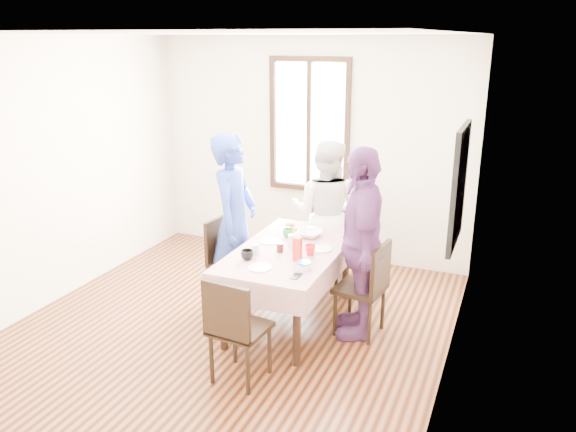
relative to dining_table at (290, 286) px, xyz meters
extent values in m
plane|color=black|center=(-0.48, -0.43, -0.38)|extent=(4.50, 4.50, 0.00)
plane|color=beige|center=(-0.48, 1.82, 0.98)|extent=(4.00, 0.00, 4.00)
plane|color=beige|center=(1.52, -0.43, 0.98)|extent=(0.00, 4.50, 4.50)
cube|color=black|center=(-0.48, 1.80, 1.27)|extent=(1.02, 0.06, 1.62)
cube|color=white|center=(-0.48, 1.81, 1.27)|extent=(0.90, 0.02, 1.50)
cube|color=red|center=(1.50, -0.13, 1.18)|extent=(0.04, 0.76, 0.96)
cube|color=black|center=(0.00, 0.00, 0.00)|extent=(0.82, 1.53, 0.75)
cube|color=#57060C|center=(0.00, 0.00, 0.38)|extent=(0.94, 1.65, 0.01)
cube|color=black|center=(-0.68, 0.14, 0.08)|extent=(0.46, 0.46, 0.91)
cube|color=black|center=(0.68, 0.05, 0.08)|extent=(0.47, 0.47, 0.91)
cube|color=black|center=(0.00, 1.05, 0.08)|extent=(0.46, 0.46, 0.91)
cube|color=black|center=(0.00, -1.05, 0.08)|extent=(0.46, 0.46, 0.91)
imported|color=#293E98|center=(-0.66, 0.14, 0.52)|extent=(0.50, 0.70, 1.80)
imported|color=silver|center=(0.00, 1.03, 0.44)|extent=(0.82, 0.65, 1.64)
imported|color=#603066|center=(0.66, 0.05, 0.52)|extent=(0.75, 1.13, 1.78)
imported|color=black|center=(-0.25, -0.40, 0.43)|extent=(0.15, 0.15, 0.09)
imported|color=red|center=(0.23, -0.08, 0.44)|extent=(0.14, 0.14, 0.10)
imported|color=#0C7226|center=(-0.15, 0.30, 0.43)|extent=(0.13, 0.13, 0.08)
imported|color=white|center=(0.06, 0.38, 0.42)|extent=(0.27, 0.27, 0.06)
cube|color=red|center=(0.17, -0.25, 0.50)|extent=(0.07, 0.07, 0.22)
cylinder|color=white|center=(0.30, -0.42, 0.42)|extent=(0.12, 0.12, 0.06)
cylinder|color=black|center=(-0.05, -0.12, 0.43)|extent=(0.06, 0.06, 0.09)
cylinder|color=silver|center=(-0.23, -0.27, 0.44)|extent=(0.07, 0.07, 0.10)
cube|color=black|center=(0.29, -0.59, 0.39)|extent=(0.07, 0.13, 0.01)
cylinder|color=silver|center=(0.00, 0.04, 0.45)|extent=(0.06, 0.06, 0.12)
cylinder|color=white|center=(-0.25, 0.10, 0.39)|extent=(0.20, 0.20, 0.01)
cylinder|color=white|center=(0.29, 0.09, 0.39)|extent=(0.20, 0.20, 0.01)
cylinder|color=white|center=(0.02, 0.59, 0.39)|extent=(0.20, 0.20, 0.01)
cylinder|color=white|center=(-0.06, -0.55, 0.39)|extent=(0.20, 0.20, 0.01)
cylinder|color=blue|center=(0.30, -0.42, 0.45)|extent=(0.12, 0.12, 0.01)
camera|label=1|loc=(1.89, -4.64, 2.30)|focal=35.35mm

